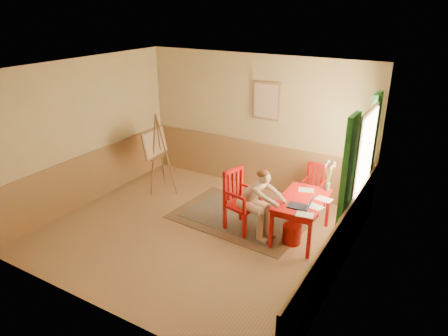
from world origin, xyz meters
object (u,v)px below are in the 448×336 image
Objects in this scene: chair_back at (314,188)px; figure at (256,199)px; laptop at (302,205)px; table at (302,204)px; easel at (156,146)px; chair_left at (240,200)px.

figure reaches higher than chair_back.
figure is 0.81m from laptop.
laptop reaches higher than chair_back.
chair_back reaches higher than table.
easel is (-3.11, -0.80, 0.54)m from chair_back.
table is 1.35× the size of chair_back.
easel is (-3.25, 0.25, 0.36)m from table.
table is at bearing -82.62° from chair_back.
figure is 2.64m from easel.
chair_back is 0.74× the size of figure.
chair_left reaches higher than chair_back.
chair_back is 1.41m from laptop.
figure reaches higher than laptop.
chair_left is at bearing 168.87° from figure.
chair_back is 3.26m from easel.
laptop is 0.24× the size of easel.
easel is (-3.36, 0.55, 0.22)m from laptop.
figure is 0.74× the size of easel.
figure is (-0.56, -1.38, 0.23)m from chair_back.
chair_left is at bearing -165.49° from table.
figure is at bearing -11.13° from chair_left.
table is 1.07m from chair_back.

